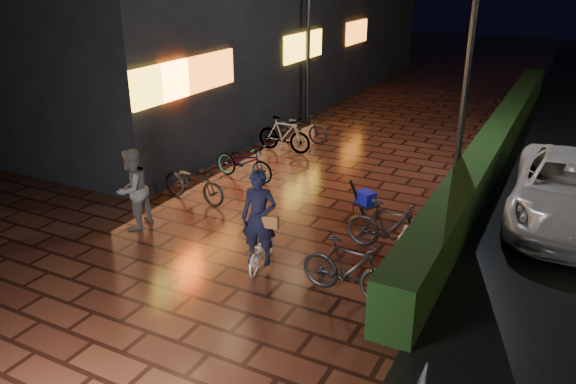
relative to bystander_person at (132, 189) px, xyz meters
The scene contains 11 objects.
ground 2.87m from the bystander_person, 12.22° to the left, with size 80.00×80.00×0.00m, color #381911.
hedge 10.46m from the bystander_person, 55.15° to the left, with size 0.70×20.00×1.00m, color black.
bystander_person is the anchor object (origin of this frame).
van 9.22m from the bystander_person, 29.00° to the left, with size 2.37×5.15×1.43m, color silver.
lamp_post_hedge 7.81m from the bystander_person, 43.07° to the left, with size 0.49×0.25×5.27m.
lamp_post_sf 9.57m from the bystander_person, 92.93° to the left, with size 0.54×0.17×5.68m.
cyclist 3.21m from the bystander_person, ahead, with size 0.74×1.38×1.89m.
traffic_barrier 5.54m from the bystander_person, ahead, with size 0.54×1.61×0.65m.
cart_assembly 4.89m from the bystander_person, 32.24° to the left, with size 0.66×0.57×0.92m.
parked_bikes_storefront 4.61m from the bystander_person, 85.77° to the left, with size 2.09×6.24×1.03m.
parked_bikes_hedge 5.05m from the bystander_person, ahead, with size 1.84×2.37×1.03m.
Camera 1 is at (5.13, -8.61, 5.11)m, focal length 35.00 mm.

